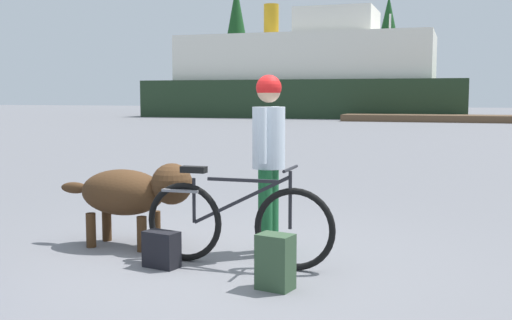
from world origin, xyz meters
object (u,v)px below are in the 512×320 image
object	(u,v)px
bicycle	(236,222)
person_cyclist	(269,146)
ferry_boat	(308,78)
sailboat_moored	(388,111)
dog	(133,192)
handbag_pannier	(162,249)
backpack	(275,262)

from	to	relation	value
bicycle	person_cyclist	distance (m)	0.85
ferry_boat	sailboat_moored	size ratio (longest dim) A/B	2.75
dog	handbag_pannier	size ratio (longest dim) A/B	4.55
handbag_pannier	sailboat_moored	bearing A→B (deg)	93.26
bicycle	handbag_pannier	world-z (taller)	bicycle
handbag_pannier	bicycle	bearing A→B (deg)	23.47
person_cyclist	handbag_pannier	distance (m)	1.42
handbag_pannier	ferry_boat	bearing A→B (deg)	101.40
dog	handbag_pannier	bearing A→B (deg)	-44.61
backpack	sailboat_moored	distance (m)	40.65
person_cyclist	sailboat_moored	distance (m)	39.54
sailboat_moored	dog	bearing A→B (deg)	-87.60
handbag_pannier	sailboat_moored	xyz separation A→B (m)	(-2.29, 40.20, 0.31)
backpack	sailboat_moored	xyz separation A→B (m)	(-3.46, 40.51, 0.25)
sailboat_moored	handbag_pannier	bearing A→B (deg)	-86.74
ferry_boat	person_cyclist	bearing A→B (deg)	-77.29
person_cyclist	handbag_pannier	xyz separation A→B (m)	(-0.78, -0.78, -0.90)
person_cyclist	handbag_pannier	bearing A→B (deg)	-134.88
ferry_boat	bicycle	bearing A→B (deg)	-77.66
backpack	ferry_boat	xyz separation A→B (m)	(-9.26, 40.43, 2.62)
bicycle	ferry_boat	size ratio (longest dim) A/B	0.08
person_cyclist	bicycle	bearing A→B (deg)	-106.66
bicycle	dog	xyz separation A→B (m)	(-1.25, 0.35, 0.17)
backpack	sailboat_moored	size ratio (longest dim) A/B	0.06
bicycle	sailboat_moored	xyz separation A→B (m)	(-2.92, 39.92, 0.08)
handbag_pannier	sailboat_moored	world-z (taller)	sailboat_moored
person_cyclist	backpack	world-z (taller)	person_cyclist
dog	handbag_pannier	distance (m)	0.97
backpack	handbag_pannier	bearing A→B (deg)	165.13
bicycle	dog	size ratio (longest dim) A/B	1.21
backpack	dog	bearing A→B (deg)	152.64
bicycle	handbag_pannier	distance (m)	0.72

